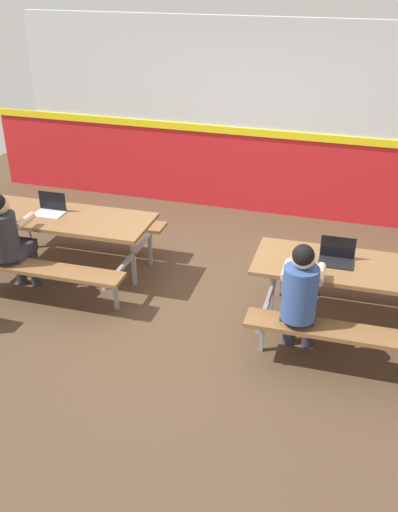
# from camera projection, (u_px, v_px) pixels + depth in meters

# --- Properties ---
(ground_plane) EXTENTS (10.00, 10.00, 0.02)m
(ground_plane) POSITION_uv_depth(u_px,v_px,m) (200.00, 301.00, 6.10)
(ground_plane) COLOR #4C3826
(accent_backdrop) EXTENTS (8.00, 0.14, 2.60)m
(accent_backdrop) POSITION_uv_depth(u_px,v_px,m) (257.00, 124.00, 7.71)
(accent_backdrop) COLOR red
(accent_backdrop) RESTS_ON ground
(picnic_table_left) EXTENTS (1.99, 1.60, 0.74)m
(picnic_table_left) POSITION_uv_depth(u_px,v_px,m) (65.00, 230.00, 6.31)
(picnic_table_left) COLOR brown
(picnic_table_left) RESTS_ON ground
(picnic_table_right) EXTENTS (1.99, 1.60, 0.74)m
(picnic_table_right) POSITION_uv_depth(u_px,v_px,m) (359.00, 282.00, 5.29)
(picnic_table_right) COLOR brown
(picnic_table_right) RESTS_ON ground
(student_nearer) EXTENTS (0.37, 0.53, 1.21)m
(student_nearer) POSITION_uv_depth(u_px,v_px,m) (8.00, 237.00, 5.86)
(student_nearer) COLOR #2D2D38
(student_nearer) RESTS_ON ground
(student_further) EXTENTS (0.37, 0.53, 1.21)m
(student_further) POSITION_uv_depth(u_px,v_px,m) (300.00, 293.00, 4.88)
(student_further) COLOR #2D2D38
(student_further) RESTS_ON ground
(laptop_silver) EXTENTS (0.33, 0.23, 0.22)m
(laptop_silver) POSITION_uv_depth(u_px,v_px,m) (50.00, 209.00, 6.29)
(laptop_silver) COLOR silver
(laptop_silver) RESTS_ON picnic_table_left
(laptop_dark) EXTENTS (0.33, 0.23, 0.22)m
(laptop_dark) POSITION_uv_depth(u_px,v_px,m) (337.00, 257.00, 5.28)
(laptop_dark) COLOR black
(laptop_dark) RESTS_ON picnic_table_right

